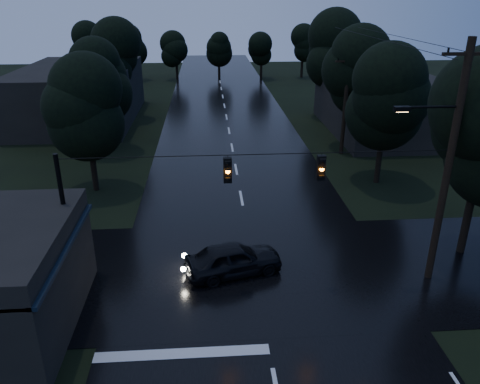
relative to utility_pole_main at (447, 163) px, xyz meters
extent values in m
cube|color=black|center=(-7.41, 19.00, -5.26)|extent=(12.00, 120.00, 0.02)
cube|color=black|center=(-7.41, 1.00, -5.26)|extent=(60.00, 9.00, 0.02)
cube|color=black|center=(-14.41, -2.00, -2.06)|extent=(0.30, 7.00, 0.15)
cylinder|color=black|center=(-14.61, -5.00, -3.76)|extent=(0.10, 0.10, 3.00)
cylinder|color=black|center=(-14.61, 1.00, -3.76)|extent=(0.10, 0.10, 3.00)
cube|color=#FEB565|center=(-14.46, -3.50, -2.76)|extent=(0.06, 1.60, 0.50)
cube|color=#FEB565|center=(-14.46, -0.80, -2.76)|extent=(0.06, 1.20, 0.50)
cube|color=black|center=(6.59, 23.00, -3.06)|extent=(10.00, 14.00, 4.40)
cube|color=black|center=(-21.41, 29.00, -2.76)|extent=(10.00, 16.00, 5.00)
cylinder|color=black|center=(0.09, 0.00, -0.26)|extent=(0.30, 0.30, 10.00)
cube|color=black|center=(0.09, 0.00, 4.14)|extent=(2.00, 0.12, 0.12)
cylinder|color=black|center=(-1.01, 0.00, 2.24)|extent=(2.20, 0.10, 0.10)
cube|color=black|center=(-2.11, 0.00, 2.19)|extent=(0.60, 0.25, 0.18)
cube|color=#FFB266|center=(-2.11, 0.00, 2.09)|extent=(0.45, 0.18, 0.03)
cylinder|color=black|center=(0.89, 17.00, -1.51)|extent=(0.30, 0.30, 7.50)
cube|color=black|center=(0.89, 17.00, 1.64)|extent=(2.00, 0.12, 0.12)
cylinder|color=black|center=(-14.91, 0.00, -2.26)|extent=(0.18, 0.18, 6.00)
cylinder|color=black|center=(-7.41, 0.00, 0.54)|extent=(15.00, 0.03, 0.03)
cube|color=black|center=(-8.61, 0.00, -0.06)|extent=(0.32, 0.25, 1.00)
sphere|color=orange|center=(-8.61, -0.15, -0.06)|extent=(0.18, 0.18, 0.18)
cube|color=black|center=(-5.01, 0.00, -0.06)|extent=(0.32, 0.25, 1.00)
sphere|color=orange|center=(-5.01, -0.15, -0.06)|extent=(0.18, 0.18, 0.18)
cylinder|color=black|center=(2.59, 2.00, -3.86)|extent=(0.36, 0.36, 2.80)
sphere|color=black|center=(2.59, 2.00, -0.46)|extent=(4.48, 4.48, 4.48)
cylinder|color=black|center=(-16.41, 11.00, -4.03)|extent=(0.36, 0.36, 2.45)
sphere|color=black|center=(-16.41, 11.00, -1.06)|extent=(3.92, 3.92, 3.92)
sphere|color=black|center=(-16.41, 11.00, -0.01)|extent=(3.92, 3.92, 3.92)
sphere|color=black|center=(-16.41, 11.00, 1.04)|extent=(3.92, 3.92, 3.92)
cylinder|color=black|center=(-17.01, 19.00, -3.95)|extent=(0.36, 0.36, 2.62)
sphere|color=black|center=(-17.01, 19.00, -0.76)|extent=(4.20, 4.20, 4.20)
sphere|color=black|center=(-17.01, 19.00, 0.37)|extent=(4.20, 4.20, 4.20)
sphere|color=black|center=(-17.01, 19.00, 1.49)|extent=(4.20, 4.20, 4.20)
cylinder|color=black|center=(-17.61, 29.00, -3.86)|extent=(0.36, 0.36, 2.80)
sphere|color=black|center=(-17.61, 29.00, -0.46)|extent=(4.48, 4.48, 4.48)
sphere|color=black|center=(-17.61, 29.00, 0.74)|extent=(4.48, 4.48, 4.48)
sphere|color=black|center=(-17.61, 29.00, 1.94)|extent=(4.48, 4.48, 4.48)
cylinder|color=black|center=(1.59, 11.00, -3.95)|extent=(0.36, 0.36, 2.62)
sphere|color=black|center=(1.59, 11.00, -0.76)|extent=(4.20, 4.20, 4.20)
sphere|color=black|center=(1.59, 11.00, 0.37)|extent=(4.20, 4.20, 4.20)
sphere|color=black|center=(1.59, 11.00, 1.49)|extent=(4.20, 4.20, 4.20)
cylinder|color=black|center=(2.19, 19.00, -3.86)|extent=(0.36, 0.36, 2.80)
sphere|color=black|center=(2.19, 19.00, -0.46)|extent=(4.48, 4.48, 4.48)
sphere|color=black|center=(2.19, 19.00, 0.74)|extent=(4.48, 4.48, 4.48)
sphere|color=black|center=(2.19, 19.00, 1.94)|extent=(4.48, 4.48, 4.48)
cylinder|color=black|center=(2.79, 29.00, -3.77)|extent=(0.36, 0.36, 2.97)
sphere|color=black|center=(2.79, 29.00, -0.16)|extent=(4.76, 4.76, 4.76)
sphere|color=black|center=(2.79, 29.00, 1.12)|extent=(4.76, 4.76, 4.76)
sphere|color=black|center=(2.79, 29.00, 2.39)|extent=(4.76, 4.76, 4.76)
imported|color=black|center=(-8.36, 0.90, -4.53)|extent=(4.56, 2.79, 1.45)
camera|label=1|loc=(-9.33, -16.66, 6.16)|focal=35.00mm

